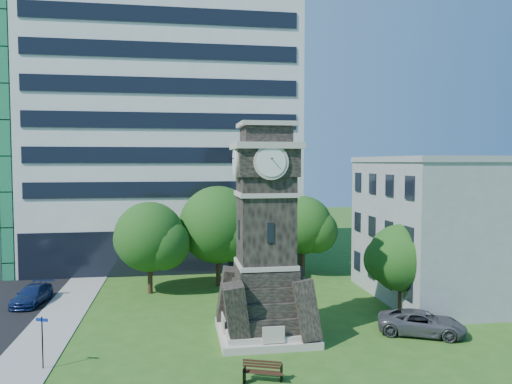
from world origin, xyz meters
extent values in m
plane|color=#295B1A|center=(0.00, 0.00, 0.00)|extent=(160.00, 160.00, 0.00)
cube|color=gray|center=(-9.50, 5.00, 0.03)|extent=(3.00, 70.00, 0.06)
cube|color=beige|center=(3.00, 2.00, 0.20)|extent=(5.40, 5.40, 0.40)
cube|color=beige|center=(3.00, 2.00, 0.55)|extent=(4.80, 4.80, 0.30)
cube|color=black|center=(3.00, 2.00, 7.20)|extent=(3.00, 3.00, 6.40)
cube|color=beige|center=(3.00, 2.00, 4.20)|extent=(3.25, 3.25, 0.25)
cube|color=beige|center=(3.00, 2.00, 8.20)|extent=(3.25, 3.25, 0.25)
cube|color=black|center=(3.00, 0.48, 6.20)|extent=(0.35, 0.08, 1.10)
cube|color=black|center=(3.00, 2.00, 10.00)|extent=(3.30, 3.30, 1.60)
cube|color=beige|center=(3.00, 2.00, 10.90)|extent=(3.70, 3.70, 0.35)
cylinder|color=white|center=(3.00, 0.23, 10.00)|extent=(1.56, 0.06, 1.56)
cylinder|color=white|center=(1.23, 2.00, 10.00)|extent=(0.06, 1.56, 1.56)
cube|color=black|center=(3.00, 2.00, 11.50)|extent=(2.60, 2.60, 0.90)
cube|color=beige|center=(3.00, 2.00, 12.10)|extent=(3.00, 3.00, 0.25)
cube|color=white|center=(-3.00, 26.00, 14.00)|extent=(25.00, 15.00, 28.00)
cube|color=black|center=(-3.00, 18.80, 2.00)|extent=(24.50, 0.80, 4.00)
cube|color=#A2A4A7|center=(20.00, 8.00, 5.00)|extent=(15.00, 12.00, 10.00)
cube|color=#A2A4A7|center=(20.00, 8.00, 10.20)|extent=(15.20, 12.20, 0.40)
imported|color=navy|center=(-12.13, 10.94, 0.64)|extent=(2.35, 4.58, 1.27)
imported|color=#505156|center=(11.99, 0.77, 0.69)|extent=(5.44, 4.14, 1.37)
cube|color=black|center=(0.97, -3.95, 0.35)|extent=(0.06, 0.46, 0.71)
cube|color=black|center=(2.69, -3.95, 0.35)|extent=(0.06, 0.46, 0.71)
cube|color=black|center=(1.83, -3.95, 0.46)|extent=(1.82, 0.49, 0.04)
cube|color=black|center=(1.83, -3.72, 0.74)|extent=(1.82, 0.04, 0.41)
cylinder|color=black|center=(-8.43, -0.93, 1.30)|extent=(0.06, 0.06, 2.60)
cube|color=navy|center=(-8.43, -0.93, 2.44)|extent=(0.62, 0.04, 0.16)
cylinder|color=#332114|center=(-4.05, 12.55, 1.26)|extent=(0.38, 0.38, 2.53)
sphere|color=#27571A|center=(-4.05, 12.55, 4.35)|extent=(5.30, 5.30, 5.30)
sphere|color=#27571A|center=(-2.99, 12.02, 3.86)|extent=(3.97, 3.97, 3.97)
sphere|color=#27571A|center=(-4.97, 13.21, 4.07)|extent=(3.71, 3.71, 3.71)
cylinder|color=#332114|center=(1.28, 14.01, 1.45)|extent=(0.39, 0.39, 2.89)
sphere|color=#315A1A|center=(1.28, 14.01, 4.98)|extent=(6.23, 6.23, 6.23)
sphere|color=#315A1A|center=(2.53, 13.39, 4.42)|extent=(4.67, 4.67, 4.67)
sphere|color=#315A1A|center=(0.19, 14.79, 4.66)|extent=(4.36, 4.36, 4.36)
cylinder|color=#332114|center=(8.95, 16.51, 1.30)|extent=(0.36, 0.36, 2.61)
sphere|color=#205419|center=(8.95, 16.51, 4.49)|extent=(5.10, 5.10, 5.10)
sphere|color=#205419|center=(9.97, 16.00, 3.98)|extent=(3.82, 3.82, 3.82)
sphere|color=#205419|center=(8.05, 17.15, 4.20)|extent=(3.57, 3.57, 3.57)
cylinder|color=#332114|center=(12.52, 4.65, 1.09)|extent=(0.33, 0.33, 2.18)
sphere|color=#305619|center=(12.52, 4.65, 3.76)|extent=(4.37, 4.37, 4.37)
sphere|color=#305619|center=(13.40, 4.22, 3.34)|extent=(3.28, 3.28, 3.28)
sphere|color=#305619|center=(11.76, 5.20, 3.52)|extent=(3.06, 3.06, 3.06)
camera|label=1|loc=(-1.97, -25.75, 10.01)|focal=35.00mm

